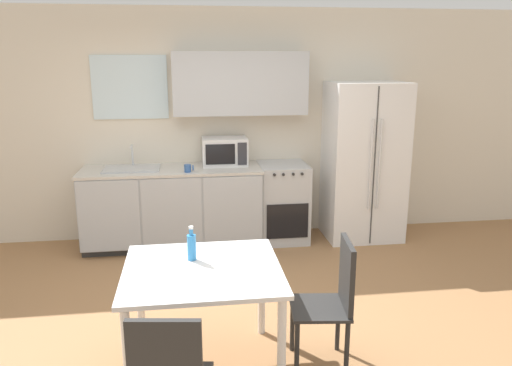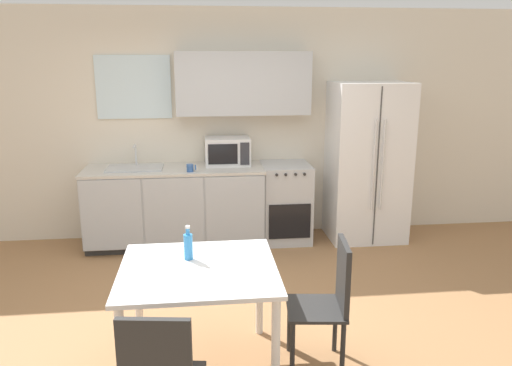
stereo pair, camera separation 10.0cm
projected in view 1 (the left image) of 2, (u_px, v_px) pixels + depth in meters
The scene contains 11 objects.
ground_plane at pixel (224, 323), 4.14m from camera, with size 12.00×12.00×0.00m, color #9E7047.
wall_back at pixel (212, 119), 5.90m from camera, with size 12.00×0.38×2.70m.
kitchen_counter at pixel (173, 207), 5.75m from camera, with size 2.03×0.68×0.92m.
oven_range at pixel (283, 202), 5.95m from camera, with size 0.56×0.63×0.92m.
refrigerator at pixel (364, 162), 5.93m from camera, with size 0.88×0.72×1.87m.
kitchen_sink at pixel (132, 168), 5.59m from camera, with size 0.62×0.38×0.26m.
microwave at pixel (225, 151), 5.79m from camera, with size 0.52×0.37×0.32m.
coffee_mug at pixel (188, 168), 5.45m from camera, with size 0.11×0.08×0.08m.
dining_table at pixel (203, 282), 3.37m from camera, with size 1.05×0.96×0.77m.
dining_chair_side at pixel (334, 295), 3.47m from camera, with size 0.44×0.44×0.93m.
drink_bottle at pixel (192, 246), 3.45m from camera, with size 0.06×0.06×0.25m.
Camera 1 is at (-0.24, -3.73, 2.14)m, focal length 35.00 mm.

